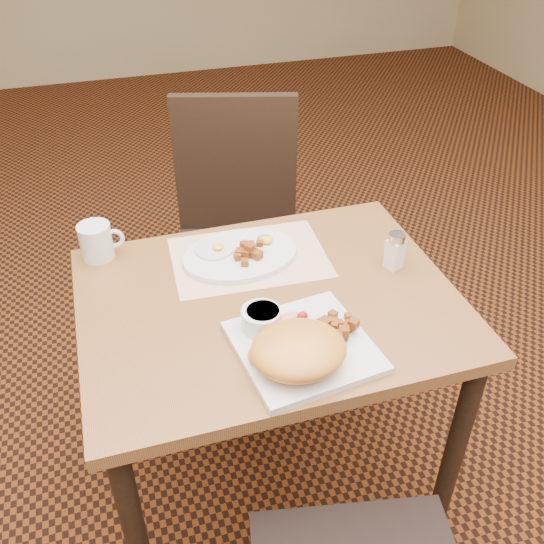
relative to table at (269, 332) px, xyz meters
The scene contains 15 objects.
ground 0.64m from the table, ahead, with size 8.00×8.00×0.00m, color black.
table is the anchor object (origin of this frame).
chair_far 0.67m from the table, 83.13° to the left, with size 0.52×0.53×0.97m.
placemat 0.21m from the table, 90.68° to the left, with size 0.40×0.28×0.00m, color white.
plate_square 0.23m from the table, 84.06° to the right, with size 0.28×0.28×0.02m, color silver.
plate_oval 0.22m from the table, 97.74° to the left, with size 0.30×0.23×0.02m, color silver, non-canonical shape.
hollandaise_mound 0.29m from the table, 92.83° to the right, with size 0.20×0.18×0.07m.
ramekin 0.20m from the table, 114.82° to the right, with size 0.09×0.09×0.05m.
garnish_sq 0.18m from the table, 79.41° to the right, with size 0.08×0.05×0.03m.
fried_egg 0.26m from the table, 112.26° to the left, with size 0.10×0.10×0.02m.
garnish_ov 0.26m from the table, 75.81° to the left, with size 0.04×0.05×0.02m.
salt_shaker 0.38m from the table, ahead, with size 0.05×0.05×0.10m.
coffee_mug 0.51m from the table, 141.66° to the left, with size 0.12×0.08×0.10m.
home_fries_sq 0.25m from the table, 60.65° to the right, with size 0.09×0.13×0.04m.
home_fries_ov 0.21m from the table, 93.35° to the left, with size 0.09×0.09×0.04m.
Camera 1 is at (-0.33, -1.09, 1.67)m, focal length 40.00 mm.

